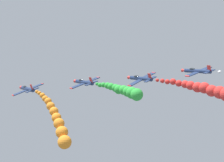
{
  "coord_description": "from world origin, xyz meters",
  "views": [
    {
      "loc": [
        -50.52,
        -74.19,
        137.43
      ],
      "look_at": [
        0.0,
        0.0,
        130.44
      ],
      "focal_mm": 51.01,
      "sensor_mm": 36.0,
      "label": 1
    }
  ],
  "objects_px": {
    "airplane_lead": "(27,89)",
    "airplane_left_outer": "(197,71)",
    "airplane_right_inner": "(140,78)",
    "airplane_left_inner": "(84,82)"
  },
  "relations": [
    {
      "from": "airplane_lead",
      "to": "airplane_left_outer",
      "type": "xyz_separation_m",
      "value": [
        38.14,
        -30.04,
        5.36
      ]
    },
    {
      "from": "airplane_right_inner",
      "to": "airplane_left_outer",
      "type": "bearing_deg",
      "value": -36.01
    },
    {
      "from": "airplane_lead",
      "to": "airplane_left_outer",
      "type": "distance_m",
      "value": 48.85
    },
    {
      "from": "airplane_lead",
      "to": "airplane_left_inner",
      "type": "bearing_deg",
      "value": -39.58
    },
    {
      "from": "airplane_left_inner",
      "to": "airplane_right_inner",
      "type": "xyz_separation_m",
      "value": [
        12.51,
        -10.12,
        1.17
      ]
    },
    {
      "from": "airplane_lead",
      "to": "airplane_left_outer",
      "type": "bearing_deg",
      "value": -38.22
    },
    {
      "from": "airplane_lead",
      "to": "airplane_left_inner",
      "type": "relative_size",
      "value": 1.0
    },
    {
      "from": "airplane_right_inner",
      "to": "airplane_left_outer",
      "type": "xyz_separation_m",
      "value": [
        12.73,
        -9.25,
        2.12
      ]
    },
    {
      "from": "airplane_left_inner",
      "to": "airplane_lead",
      "type": "bearing_deg",
      "value": 140.42
    },
    {
      "from": "airplane_lead",
      "to": "airplane_left_inner",
      "type": "height_order",
      "value": "airplane_left_inner"
    }
  ]
}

